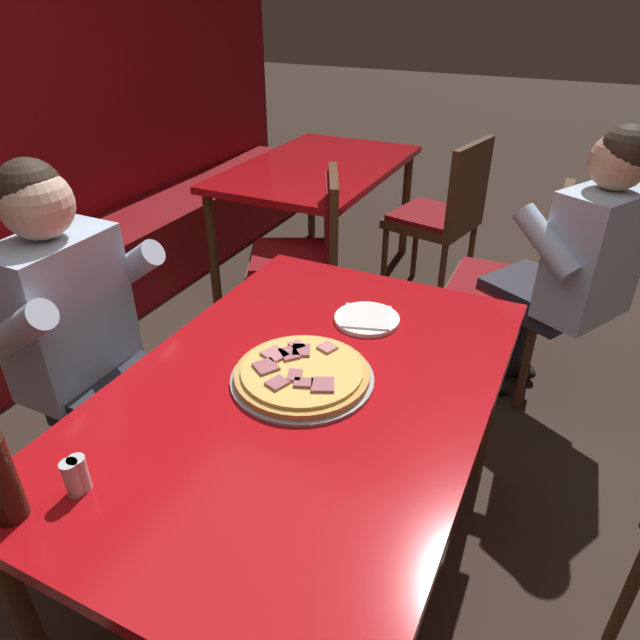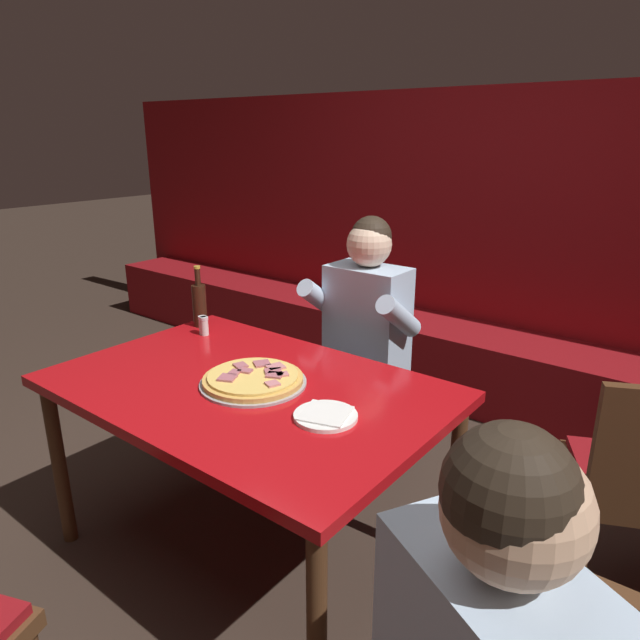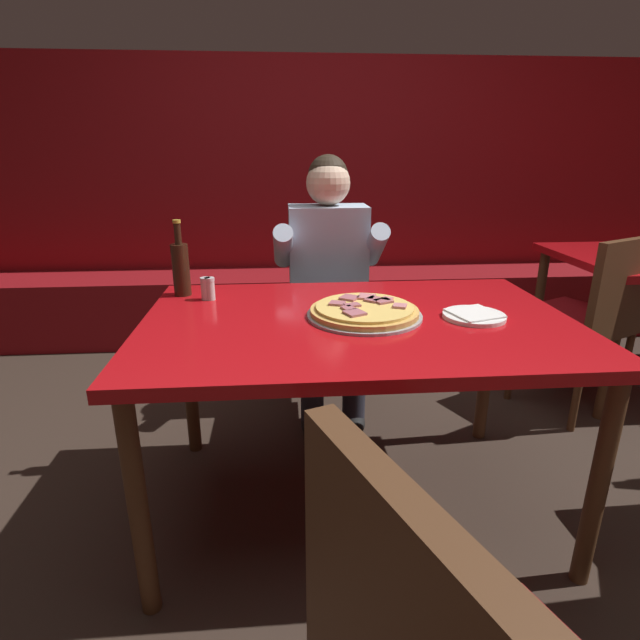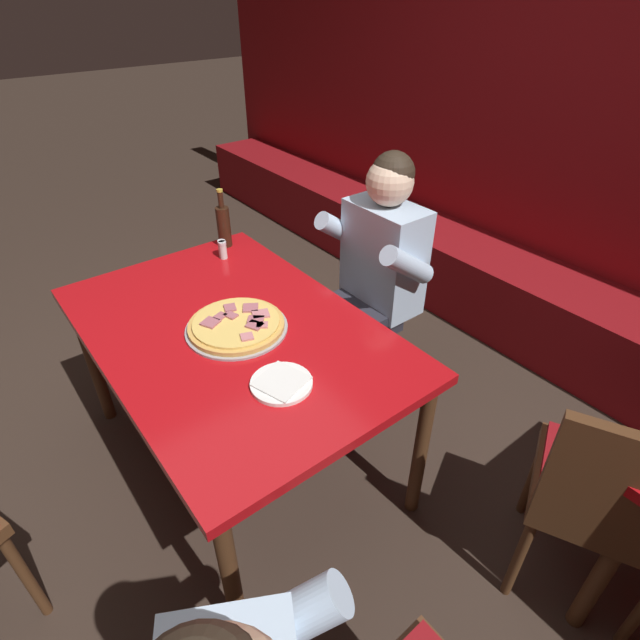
{
  "view_description": "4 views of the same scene",
  "coord_description": "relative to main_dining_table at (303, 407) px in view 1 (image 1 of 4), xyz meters",
  "views": [
    {
      "loc": [
        -1.09,
        -0.58,
        1.69
      ],
      "look_at": [
        0.19,
        0.04,
        0.85
      ],
      "focal_mm": 32.0,
      "sensor_mm": 36.0,
      "label": 1
    },
    {
      "loc": [
        1.4,
        -1.34,
        1.64
      ],
      "look_at": [
        0.15,
        0.25,
        0.97
      ],
      "focal_mm": 32.0,
      "sensor_mm": 36.0,
      "label": 2
    },
    {
      "loc": [
        -0.26,
        -1.59,
        1.3
      ],
      "look_at": [
        -0.13,
        0.02,
        0.75
      ],
      "focal_mm": 28.0,
      "sensor_mm": 36.0,
      "label": 3
    },
    {
      "loc": [
        1.45,
        -0.69,
        1.89
      ],
      "look_at": [
        0.12,
        0.34,
        0.71
      ],
      "focal_mm": 28.0,
      "sensor_mm": 36.0,
      "label": 4
    }
  ],
  "objects": [
    {
      "name": "dining_chair_near_right",
      "position": [
        1.25,
        0.62,
        -0.14
      ],
      "size": [
        0.59,
        0.59,
        0.92
      ],
      "color": "#4C2D19",
      "rests_on": "ground_plane"
    },
    {
      "name": "diner_standing_companion",
      "position": [
        1.25,
        -0.58,
        0.02
      ],
      "size": [
        0.61,
        0.63,
        1.27
      ],
      "color": "black",
      "rests_on": "ground_plane"
    },
    {
      "name": "plate_white_paper",
      "position": [
        0.39,
        -0.03,
        0.08
      ],
      "size": [
        0.21,
        0.21,
        0.02
      ],
      "color": "white",
      "rests_on": "main_dining_table"
    },
    {
      "name": "shaker_oregano",
      "position": [
        -0.53,
        0.26,
        0.11
      ],
      "size": [
        0.04,
        0.04,
        0.09
      ],
      "color": "silver",
      "rests_on": "main_dining_table"
    },
    {
      "name": "ground_plane",
      "position": [
        0.0,
        0.0,
        -0.68
      ],
      "size": [
        24.0,
        24.0,
        0.0
      ],
      "primitive_type": "plane",
      "color": "#33261E"
    },
    {
      "name": "main_dining_table",
      "position": [
        0.0,
        0.0,
        0.0
      ],
      "size": [
        1.45,
        0.96,
        0.75
      ],
      "color": "#4C2D19",
      "rests_on": "ground_plane"
    },
    {
      "name": "dining_chair_by_booth",
      "position": [
        1.34,
        -0.39,
        -0.12
      ],
      "size": [
        0.45,
        0.45,
        0.96
      ],
      "color": "#4C2D19",
      "rests_on": "ground_plane"
    },
    {
      "name": "shaker_parmesan",
      "position": [
        -0.54,
        0.26,
        0.11
      ],
      "size": [
        0.04,
        0.04,
        0.09
      ],
      "color": "silver",
      "rests_on": "main_dining_table"
    },
    {
      "name": "dining_chair_near_left",
      "position": [
        2.02,
        0.13,
        -0.11
      ],
      "size": [
        0.52,
        0.52,
        0.97
      ],
      "color": "#4C2D19",
      "rests_on": "ground_plane"
    },
    {
      "name": "diner_seated_blue_shirt",
      "position": [
        -0.02,
        0.75,
        0.02
      ],
      "size": [
        0.53,
        0.53,
        1.27
      ],
      "color": "black",
      "rests_on": "ground_plane"
    },
    {
      "name": "pizza",
      "position": [
        0.02,
        0.01,
        0.09
      ],
      "size": [
        0.39,
        0.39,
        0.05
      ],
      "color": "#9E9EA3",
      "rests_on": "main_dining_table"
    },
    {
      "name": "background_dining_table",
      "position": [
        1.97,
        0.91,
        -0.01
      ],
      "size": [
        1.38,
        0.85,
        0.75
      ],
      "color": "#4C2D19",
      "rests_on": "ground_plane"
    }
  ]
}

